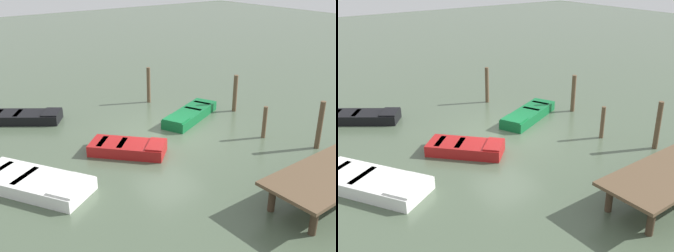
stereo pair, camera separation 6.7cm
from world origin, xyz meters
The scene contains 10 objects.
ground_plane centered at (0.00, 0.00, 0.00)m, with size 80.00×80.00×0.00m, color #475642.
dock_segment centered at (-1.00, 6.56, 0.83)m, with size 4.44×2.00×0.95m.
rowboat_green centered at (-1.74, -0.76, 0.22)m, with size 3.44×2.28×0.46m.
rowboat_black centered at (4.21, -4.71, 0.22)m, with size 3.18×2.72×0.46m.
rowboat_red centered at (2.15, 0.54, 0.22)m, with size 2.70×2.74×0.46m.
rowboat_white centered at (5.73, 0.95, 0.22)m, with size 3.19×3.86×0.46m.
mooring_piling_mid_left centered at (-3.72, 4.26, 0.91)m, with size 0.19×0.19×1.82m, color brown.
mooring_piling_far_right centered at (-2.84, 2.45, 0.64)m, with size 0.16×0.16×1.28m, color brown.
mooring_piling_mid_right centered at (-1.53, -3.70, 0.86)m, with size 0.18×0.18×1.73m, color brown.
mooring_piling_center centered at (-4.02, -0.36, 0.85)m, with size 0.19×0.19×1.69m, color brown.
Camera 1 is at (8.63, 11.90, 6.50)m, focal length 42.95 mm.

